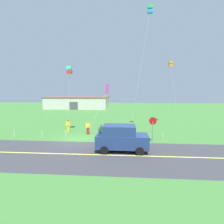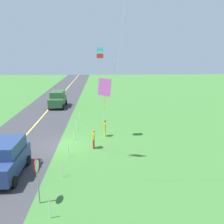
{
  "view_description": "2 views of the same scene",
  "coord_description": "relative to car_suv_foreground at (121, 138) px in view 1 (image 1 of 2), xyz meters",
  "views": [
    {
      "loc": [
        5.14,
        -17.25,
        5.09
      ],
      "look_at": [
        3.59,
        3.61,
        2.59
      ],
      "focal_mm": 27.56,
      "sensor_mm": 36.0,
      "label": 1
    },
    {
      "loc": [
        19.1,
        3.23,
        7.86
      ],
      "look_at": [
        1.61,
        4.04,
        3.29
      ],
      "focal_mm": 38.1,
      "sensor_mm": 36.0,
      "label": 2
    }
  ],
  "objects": [
    {
      "name": "person_adult_companion",
      "position": [
        -6.84,
        6.45,
        -0.29
      ],
      "size": [
        0.58,
        0.22,
        1.6
      ],
      "rotation": [
        0.0,
        0.0,
        3.83
      ],
      "color": "yellow",
      "rests_on": "ground"
    },
    {
      "name": "fence_post_3",
      "position": [
        -2.47,
        3.62,
        -0.7
      ],
      "size": [
        0.05,
        0.05,
        0.9
      ],
      "primitive_type": "cylinder",
      "color": "silver",
      "rests_on": "ground"
    },
    {
      "name": "asphalt_road",
      "position": [
        -4.87,
        -1.08,
        -1.15
      ],
      "size": [
        120.0,
        7.0,
        0.0
      ],
      "primitive_type": "cube",
      "color": "#38383D",
      "rests_on": "ground"
    },
    {
      "name": "fence_post_4",
      "position": [
        0.44,
        3.62,
        -0.7
      ],
      "size": [
        0.05,
        0.05,
        0.9
      ],
      "primitive_type": "cylinder",
      "color": "silver",
      "rests_on": "ground"
    },
    {
      "name": "fence_post_1",
      "position": [
        -8.83,
        3.62,
        -0.7
      ],
      "size": [
        0.05,
        0.05,
        0.9
      ],
      "primitive_type": "cylinder",
      "color": "silver",
      "rests_on": "ground"
    },
    {
      "name": "warehouse_distant",
      "position": [
        -14.01,
        37.66,
        0.6
      ],
      "size": [
        18.36,
        10.2,
        3.5
      ],
      "color": "beige",
      "rests_on": "ground"
    },
    {
      "name": "kite_blue_mid",
      "position": [
        -6.33,
        6.08,
        6.48
      ],
      "size": [
        0.8,
        0.66,
        8.08
      ],
      "color": "silver",
      "rests_on": "ground"
    },
    {
      "name": "ground_plane",
      "position": [
        -4.87,
        2.92,
        -1.2
      ],
      "size": [
        120.0,
        120.0,
        0.1
      ],
      "primitive_type": "cube",
      "color": "#3D7533"
    },
    {
      "name": "person_adult_near",
      "position": [
        -4.07,
        5.47,
        -0.29
      ],
      "size": [
        0.58,
        0.22,
        1.6
      ],
      "rotation": [
        0.0,
        0.0,
        6.11
      ],
      "color": "red",
      "rests_on": "ground"
    },
    {
      "name": "kite_red_low",
      "position": [
        -1.86,
        6.36,
        4.17
      ],
      "size": [
        2.45,
        1.37,
        6.05
      ],
      "color": "silver",
      "rests_on": "ground"
    },
    {
      "name": "kite_green_far",
      "position": [
        3.2,
        7.7,
        13.6
      ],
      "size": [
        2.57,
        1.61,
        15.26
      ],
      "color": "silver",
      "rests_on": "ground"
    },
    {
      "name": "fence_post_0",
      "position": [
        -12.06,
        3.62,
        -0.7
      ],
      "size": [
        0.05,
        0.05,
        0.9
      ],
      "primitive_type": "cylinder",
      "color": "silver",
      "rests_on": "ground"
    },
    {
      "name": "kite_yellow_high",
      "position": [
        7.21,
        13.08,
        8.07
      ],
      "size": [
        1.63,
        0.93,
        9.68
      ],
      "color": "silver",
      "rests_on": "ground"
    },
    {
      "name": "stop_sign",
      "position": [
        3.09,
        2.82,
        0.65
      ],
      "size": [
        0.76,
        0.08,
        2.56
      ],
      "color": "gray",
      "rests_on": "ground"
    },
    {
      "name": "car_suv_foreground",
      "position": [
        0.0,
        0.0,
        0.0
      ],
      "size": [
        4.4,
        2.12,
        2.24
      ],
      "color": "navy",
      "rests_on": "ground"
    },
    {
      "name": "road_centre_stripe",
      "position": [
        -4.87,
        -1.08,
        -1.15
      ],
      "size": [
        120.0,
        0.16,
        0.0
      ],
      "primitive_type": "cube",
      "color": "#E5E04C",
      "rests_on": "asphalt_road"
    },
    {
      "name": "fence_post_5",
      "position": [
        4.3,
        3.62,
        -0.7
      ],
      "size": [
        0.05,
        0.05,
        0.9
      ],
      "primitive_type": "cylinder",
      "color": "silver",
      "rests_on": "ground"
    },
    {
      "name": "fence_post_2",
      "position": [
        -6.14,
        3.62,
        -0.7
      ],
      "size": [
        0.05,
        0.05,
        0.9
      ],
      "primitive_type": "cylinder",
      "color": "silver",
      "rests_on": "ground"
    }
  ]
}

